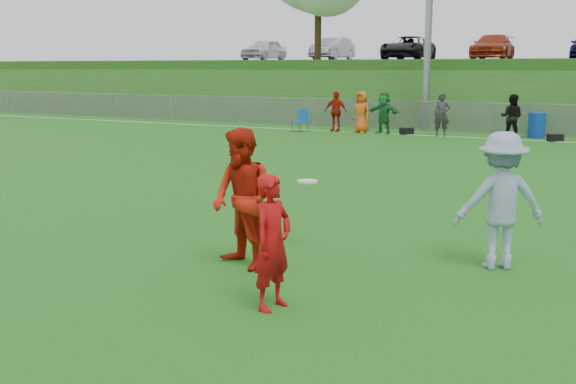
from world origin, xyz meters
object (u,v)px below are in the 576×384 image
Objects in this scene: player_blue at (500,201)px; frisbee at (307,181)px; player_red_left at (273,242)px; recycling_bin at (537,125)px; player_red_center at (242,199)px.

player_blue is 2.73m from frisbee.
player_red_left is 3.38m from player_blue.
player_red_left is 1.58× the size of recycling_bin.
frisbee is at bearing -95.17° from recycling_bin.
player_red_center is at bearing -1.80° from player_blue.
player_red_center is 3.47m from player_blue.
recycling_bin is at bearing 8.16° from player_red_left.
frisbee is 0.32× the size of recycling_bin.
frisbee is at bearing -22.00° from player_blue.
player_red_center is at bearing -107.80° from frisbee.
player_blue is (3.12, 1.52, -0.03)m from player_red_center.
player_blue is at bearing -86.37° from recycling_bin.
recycling_bin is (-1.11, 17.51, -0.44)m from player_blue.
player_red_center is at bearing -96.02° from recycling_bin.
player_red_center reaches higher than frisbee.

